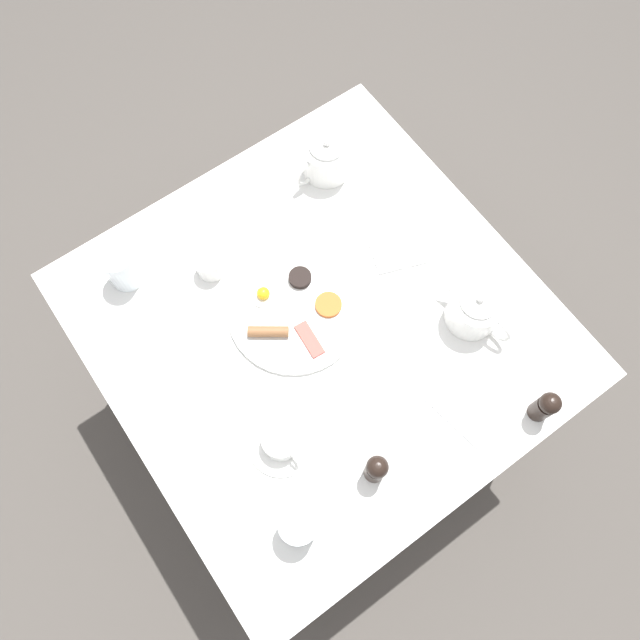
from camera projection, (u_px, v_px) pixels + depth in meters
name	position (u px, v px, depth m)	size (l,w,h in m)	color
ground_plane	(320.00, 396.00, 2.15)	(8.00, 8.00, 0.00)	#4C4742
table	(320.00, 333.00, 1.53)	(1.02, 1.00, 0.73)	white
breakfast_plate	(293.00, 311.00, 1.47)	(0.32, 0.32, 0.04)	white
teapot_near	(326.00, 158.00, 1.57)	(0.12, 0.21, 0.12)	white
teapot_far	(475.00, 310.00, 1.43)	(0.21, 0.12, 0.12)	white
teacup_with_saucer_left	(281.00, 441.00, 1.35)	(0.15, 0.15, 0.06)	white
water_glass_tall	(121.00, 267.00, 1.46)	(0.08, 0.08, 0.11)	white
water_glass_short	(299.00, 526.00, 1.26)	(0.08, 0.08, 0.10)	white
creamer_jug	(209.00, 264.00, 1.49)	(0.09, 0.07, 0.06)	white
pepper_grinder	(546.00, 406.00, 1.34)	(0.05, 0.05, 0.11)	black
salt_grinder	(376.00, 469.00, 1.29)	(0.05, 0.05, 0.11)	black
napkin_folded	(400.00, 251.00, 1.53)	(0.13, 0.16, 0.01)	white
fork_by_plate	(159.00, 352.00, 1.44)	(0.03, 0.18, 0.00)	silver
knife_by_plate	(445.00, 415.00, 1.39)	(0.20, 0.05, 0.00)	silver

